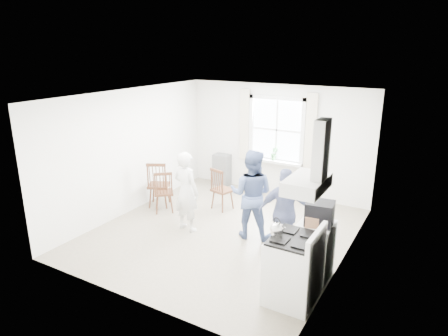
# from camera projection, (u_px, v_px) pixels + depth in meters

# --- Properties ---
(room_shell) EXTENTS (4.62, 5.12, 2.64)m
(room_shell) POSITION_uv_depth(u_px,v_px,m) (223.00, 167.00, 7.30)
(room_shell) COLOR gray
(room_shell) RESTS_ON ground
(window_assembly) EXTENTS (1.88, 0.24, 1.70)m
(window_assembly) POSITION_uv_depth(u_px,v_px,m) (276.00, 134.00, 9.27)
(window_assembly) COLOR white
(window_assembly) RESTS_ON room_shell
(range_hood) EXTENTS (0.45, 0.76, 0.94)m
(range_hood) POSITION_uv_depth(u_px,v_px,m) (312.00, 173.00, 5.01)
(range_hood) COLOR silver
(range_hood) RESTS_ON room_shell
(shelf_unit) EXTENTS (0.40, 0.30, 0.80)m
(shelf_unit) POSITION_uv_depth(u_px,v_px,m) (222.00, 170.00, 10.16)
(shelf_unit) COLOR slate
(shelf_unit) RESTS_ON ground
(gas_stove) EXTENTS (0.68, 0.76, 1.12)m
(gas_stove) POSITION_uv_depth(u_px,v_px,m) (294.00, 268.00, 5.50)
(gas_stove) COLOR white
(gas_stove) RESTS_ON ground
(kettle) EXTENTS (0.18, 0.18, 0.26)m
(kettle) POSITION_uv_depth(u_px,v_px,m) (277.00, 229.00, 5.42)
(kettle) COLOR silver
(kettle) RESTS_ON gas_stove
(low_cabinet) EXTENTS (0.50, 0.55, 0.90)m
(low_cabinet) POSITION_uv_depth(u_px,v_px,m) (314.00, 250.00, 6.06)
(low_cabinet) COLOR silver
(low_cabinet) RESTS_ON ground
(stereo_stack) EXTENTS (0.43, 0.40, 0.35)m
(stereo_stack) POSITION_uv_depth(u_px,v_px,m) (320.00, 213.00, 5.84)
(stereo_stack) COLOR black
(stereo_stack) RESTS_ON low_cabinet
(cardboard_box) EXTENTS (0.29, 0.24, 0.16)m
(cardboard_box) POSITION_uv_depth(u_px,v_px,m) (314.00, 221.00, 5.81)
(cardboard_box) COLOR #A77450
(cardboard_box) RESTS_ON low_cabinet
(windsor_chair_a) EXTENTS (0.54, 0.54, 0.93)m
(windsor_chair_a) POSITION_uv_depth(u_px,v_px,m) (164.00, 188.00, 8.38)
(windsor_chair_a) COLOR #452516
(windsor_chair_a) RESTS_ON ground
(windsor_chair_b) EXTENTS (0.49, 0.48, 0.94)m
(windsor_chair_b) POSITION_uv_depth(u_px,v_px,m) (219.00, 185.00, 8.53)
(windsor_chair_b) COLOR #452516
(windsor_chair_b) RESTS_ON ground
(windsor_chair_c) EXTENTS (0.58, 0.58, 1.04)m
(windsor_chair_c) POSITION_uv_depth(u_px,v_px,m) (157.00, 180.00, 8.65)
(windsor_chair_c) COLOR #452516
(windsor_chair_c) RESTS_ON ground
(person_left) EXTENTS (0.65, 0.65, 1.56)m
(person_left) POSITION_uv_depth(u_px,v_px,m) (186.00, 192.00, 7.55)
(person_left) COLOR silver
(person_left) RESTS_ON ground
(person_mid) EXTENTS (0.97, 0.97, 1.67)m
(person_mid) POSITION_uv_depth(u_px,v_px,m) (251.00, 194.00, 7.26)
(person_mid) COLOR #495B88
(person_mid) RESTS_ON ground
(person_right) EXTENTS (1.16, 1.16, 1.53)m
(person_right) POSITION_uv_depth(u_px,v_px,m) (285.00, 213.00, 6.65)
(person_right) COLOR navy
(person_right) RESTS_ON ground
(potted_plant) EXTENTS (0.20, 0.20, 0.32)m
(potted_plant) POSITION_uv_depth(u_px,v_px,m) (274.00, 153.00, 9.33)
(potted_plant) COLOR #35783A
(potted_plant) RESTS_ON window_assembly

